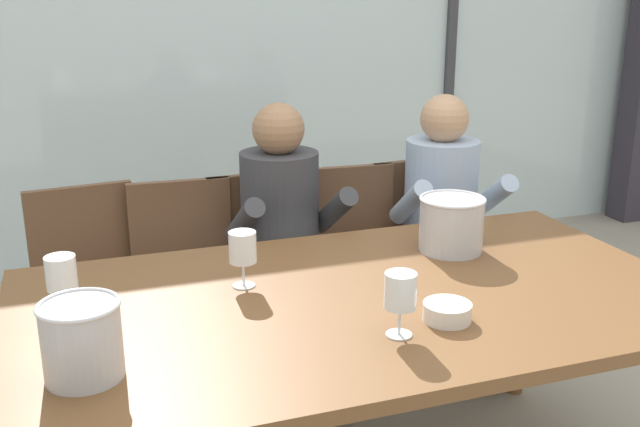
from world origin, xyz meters
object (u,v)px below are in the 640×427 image
chair_right_of_center (355,253)px  tasting_bowl (447,312)px  person_pale_blue_shirt (447,215)px  ice_bucket_secondary (82,339)px  person_charcoal_jacket (287,232)px  dining_table (358,317)px  chair_near_curtain (91,282)px  chair_left_of_center (186,274)px  wine_glass_near_bucket (400,294)px  wine_glass_center_pour (61,276)px  wine_glass_by_left_taster (243,250)px  chair_near_window_right (423,243)px  ice_bucket_primary (451,223)px  chair_center (264,263)px

chair_right_of_center → tasting_bowl: chair_right_of_center is taller
person_pale_blue_shirt → ice_bucket_secondary: bearing=-140.4°
person_charcoal_jacket → person_pale_blue_shirt: 0.73m
dining_table → chair_near_curtain: bearing=126.9°
chair_left_of_center → wine_glass_near_bucket: size_ratio=5.07×
chair_left_of_center → wine_glass_center_pour: size_ratio=5.07×
wine_glass_by_left_taster → chair_right_of_center: bearing=48.8°
chair_left_of_center → chair_near_window_right: 1.09m
person_charcoal_jacket → ice_bucket_primary: (0.42, -0.58, 0.17)m
chair_center → ice_bucket_secondary: (-0.74, -1.19, 0.34)m
chair_left_of_center → chair_center: size_ratio=1.00×
dining_table → ice_bucket_primary: 0.54m
chair_near_window_right → ice_bucket_primary: ice_bucket_primary is taller
ice_bucket_primary → chair_center: bearing=124.4°
wine_glass_by_left_taster → wine_glass_center_pour: (-0.52, -0.04, 0.00)m
chair_right_of_center → chair_center: bearing=-178.0°
person_charcoal_jacket → wine_glass_center_pour: (-0.85, -0.70, 0.19)m
dining_table → wine_glass_by_left_taster: bearing=150.2°
chair_center → chair_left_of_center: bearing=179.0°
chair_right_of_center → chair_near_window_right: bearing=5.5°
ice_bucket_primary → ice_bucket_secondary: (-1.23, -0.49, -0.00)m
chair_near_curtain → chair_left_of_center: 0.37m
chair_right_of_center → wine_glass_by_left_taster: 1.09m
chair_left_of_center → person_pale_blue_shirt: bearing=-3.7°
dining_table → ice_bucket_primary: ice_bucket_primary is taller
chair_left_of_center → ice_bucket_secondary: 1.30m
wine_glass_near_bucket → tasting_bowl: bearing=13.6°
chair_left_of_center → ice_bucket_secondary: ice_bucket_secondary is taller
chair_left_of_center → ice_bucket_secondary: (-0.41, -1.18, 0.34)m
chair_near_window_right → person_pale_blue_shirt: bearing=-78.3°
chair_center → ice_bucket_primary: bearing=-58.3°
wine_glass_near_bucket → ice_bucket_secondary: bearing=176.6°
ice_bucket_primary → wine_glass_near_bucket: ice_bucket_primary is taller
person_charcoal_jacket → person_pale_blue_shirt: size_ratio=1.00×
ice_bucket_primary → tasting_bowl: bearing=-119.8°
person_charcoal_jacket → tasting_bowl: bearing=-86.9°
chair_center → ice_bucket_primary: size_ratio=3.88×
tasting_bowl → chair_right_of_center: bearing=80.0°
dining_table → chair_left_of_center: 1.03m
tasting_bowl → wine_glass_near_bucket: wine_glass_near_bucket is taller
person_charcoal_jacket → ice_bucket_secondary: 1.35m
person_pale_blue_shirt → wine_glass_by_left_taster: bearing=-143.4°
chair_left_of_center → chair_near_curtain: bearing=175.9°
ice_bucket_secondary → wine_glass_center_pour: ice_bucket_secondary is taller
dining_table → person_pale_blue_shirt: bearing=47.8°
dining_table → ice_bucket_primary: size_ratio=8.88×
chair_near_curtain → ice_bucket_primary: ice_bucket_primary is taller
chair_near_window_right → person_charcoal_jacket: 0.73m
chair_right_of_center → wine_glass_center_pour: (-1.20, -0.82, 0.36)m
chair_near_curtain → chair_right_of_center: size_ratio=1.00×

